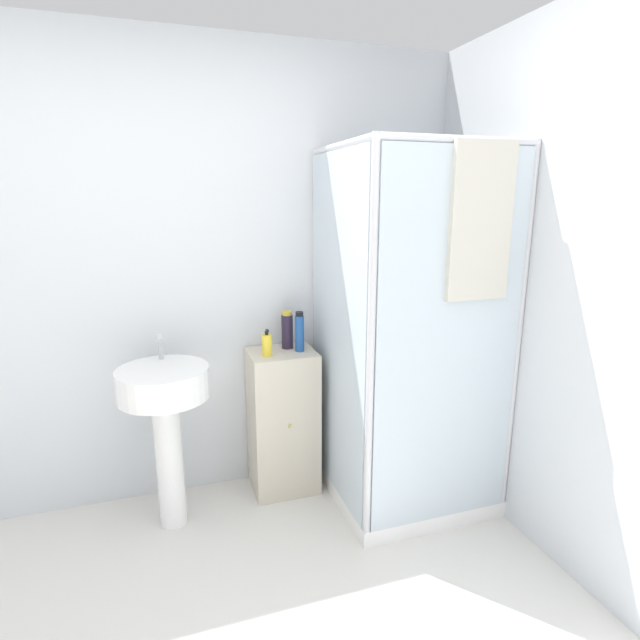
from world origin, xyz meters
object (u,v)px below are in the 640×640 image
at_px(shampoo_bottle_blue, 300,332).
at_px(shampoo_bottle_tall_black, 287,330).
at_px(sink, 165,408).
at_px(soap_dispenser, 267,345).

bearing_deg(shampoo_bottle_blue, shampoo_bottle_tall_black, 122.59).
distance_m(sink, shampoo_bottle_blue, 0.81).
xyz_separation_m(soap_dispenser, shampoo_bottle_tall_black, (0.14, 0.10, 0.04)).
bearing_deg(shampoo_bottle_tall_black, sink, -163.48).
bearing_deg(shampoo_bottle_tall_black, soap_dispenser, -144.26).
relative_size(sink, shampoo_bottle_blue, 4.42).
relative_size(shampoo_bottle_tall_black, shampoo_bottle_blue, 0.96).
relative_size(soap_dispenser, shampoo_bottle_tall_black, 0.69).
distance_m(sink, soap_dispenser, 0.61).
distance_m(soap_dispenser, shampoo_bottle_blue, 0.20).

